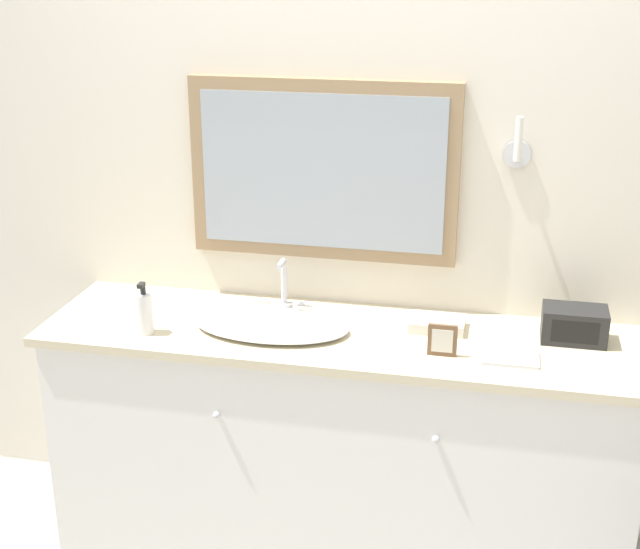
# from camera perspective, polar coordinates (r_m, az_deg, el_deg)

# --- Properties ---
(wall_back) EXTENTS (8.00, 0.18, 2.55)m
(wall_back) POSITION_cam_1_polar(r_m,az_deg,el_deg) (3.11, 2.38, 5.80)
(wall_back) COLOR silver
(wall_back) RESTS_ON ground_plane
(vanity_counter) EXTENTS (2.01, 0.55, 0.84)m
(vanity_counter) POSITION_cam_1_polar(r_m,az_deg,el_deg) (3.17, 1.23, -10.69)
(vanity_counter) COLOR white
(vanity_counter) RESTS_ON ground_plane
(sink_basin) EXTENTS (0.52, 0.35, 0.20)m
(sink_basin) POSITION_cam_1_polar(r_m,az_deg,el_deg) (2.99, -3.08, -3.15)
(sink_basin) COLOR white
(sink_basin) RESTS_ON vanity_counter
(soap_bottle) EXTENTS (0.06, 0.06, 0.18)m
(soap_bottle) POSITION_cam_1_polar(r_m,az_deg,el_deg) (2.99, -11.16, -2.39)
(soap_bottle) COLOR white
(soap_bottle) RESTS_ON vanity_counter
(appliance_box) EXTENTS (0.21, 0.13, 0.11)m
(appliance_box) POSITION_cam_1_polar(r_m,az_deg,el_deg) (3.00, 15.96, -3.11)
(appliance_box) COLOR black
(appliance_box) RESTS_ON vanity_counter
(picture_frame) EXTENTS (0.09, 0.01, 0.11)m
(picture_frame) POSITION_cam_1_polar(r_m,az_deg,el_deg) (2.81, 7.84, -4.19)
(picture_frame) COLOR brown
(picture_frame) RESTS_ON vanity_counter
(hand_towel_near_sink) EXTENTS (0.18, 0.13, 0.04)m
(hand_towel_near_sink) POSITION_cam_1_polar(r_m,az_deg,el_deg) (3.01, 7.50, -3.15)
(hand_towel_near_sink) COLOR silver
(hand_towel_near_sink) RESTS_ON vanity_counter
(metal_tray) EXTENTS (0.18, 0.13, 0.01)m
(metal_tray) POSITION_cam_1_polar(r_m,az_deg,el_deg) (2.85, 12.10, -5.22)
(metal_tray) COLOR silver
(metal_tray) RESTS_ON vanity_counter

